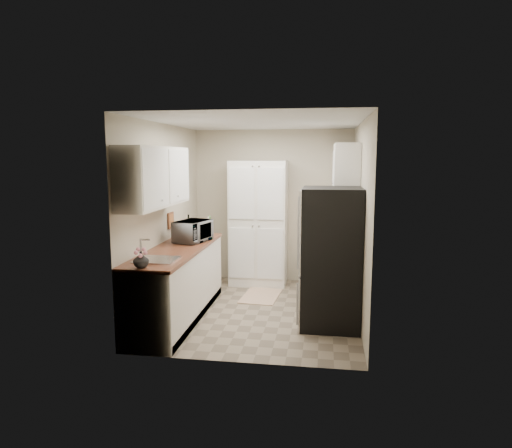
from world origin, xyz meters
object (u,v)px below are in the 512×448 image
object	(u,v)px
refrigerator	(331,258)
microwave	(193,231)
pantry_cabinet	(259,223)
toaster_oven	(329,223)
wine_bottle	(189,226)
electric_range	(332,271)

from	to	relation	value
refrigerator	microwave	distance (m)	1.91
pantry_cabinet	toaster_oven	world-z (taller)	pantry_cabinet
refrigerator	wine_bottle	xyz separation A→B (m)	(-2.03, 0.83, 0.21)
pantry_cabinet	microwave	size ratio (longest dim) A/B	3.84
microwave	wine_bottle	xyz separation A→B (m)	(-0.18, 0.41, 0.00)
electric_range	microwave	distance (m)	2.01
electric_range	refrigerator	size ratio (longest dim) A/B	0.66
microwave	wine_bottle	bearing A→B (deg)	39.15
electric_range	wine_bottle	world-z (taller)	wine_bottle
pantry_cabinet	wine_bottle	world-z (taller)	pantry_cabinet
pantry_cabinet	wine_bottle	xyz separation A→B (m)	(-0.89, -0.90, 0.06)
electric_range	toaster_oven	bearing A→B (deg)	92.73
pantry_cabinet	refrigerator	world-z (taller)	pantry_cabinet
refrigerator	microwave	size ratio (longest dim) A/B	3.27
wine_bottle	pantry_cabinet	bearing A→B (deg)	45.05
electric_range	pantry_cabinet	bearing A→B (deg)	141.78
electric_range	toaster_oven	world-z (taller)	electric_range
refrigerator	toaster_oven	distance (m)	1.74
electric_range	refrigerator	distance (m)	0.88
wine_bottle	electric_range	bearing A→B (deg)	-0.80
pantry_cabinet	toaster_oven	size ratio (longest dim) A/B	5.58
electric_range	wine_bottle	xyz separation A→B (m)	(-2.07, 0.03, 0.59)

